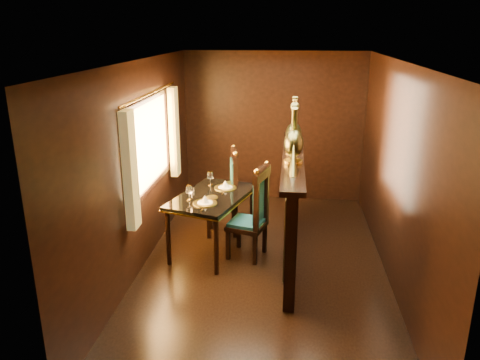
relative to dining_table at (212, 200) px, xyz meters
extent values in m
plane|color=black|center=(0.70, -0.38, -0.71)|extent=(5.00, 5.00, 0.00)
cube|color=black|center=(0.70, 2.12, 0.54)|extent=(3.00, 0.04, 2.50)
cube|color=black|center=(0.70, -2.88, 0.54)|extent=(3.00, 0.04, 2.50)
cube|color=black|center=(-0.80, -0.38, 0.54)|extent=(0.04, 5.00, 2.50)
cube|color=black|center=(2.20, -0.38, 0.54)|extent=(0.04, 5.00, 2.50)
cube|color=beige|center=(0.70, -0.38, 1.79)|extent=(3.00, 5.00, 0.04)
cube|color=#FFC672|center=(-0.79, -0.08, 0.74)|extent=(0.01, 1.70, 1.05)
cube|color=gold|center=(-0.70, -1.05, 0.69)|extent=(0.10, 0.22, 1.30)
cube|color=gold|center=(-0.70, 0.89, 0.69)|extent=(0.10, 0.22, 1.30)
cylinder|color=yellow|center=(-0.72, -0.08, 1.39)|extent=(0.03, 2.20, 0.03)
cube|color=black|center=(1.03, -0.08, -0.06)|extent=(0.12, 2.60, 1.30)
cube|color=#3C3B1B|center=(0.96, -0.08, -0.01)|extent=(0.02, 2.20, 0.95)
cube|color=black|center=(1.03, -0.08, 0.62)|extent=(0.26, 2.70, 0.06)
cube|color=black|center=(0.00, 0.00, 0.05)|extent=(1.12, 1.47, 0.04)
cube|color=yellow|center=(0.00, 0.00, 0.02)|extent=(1.14, 1.49, 0.02)
cylinder|color=black|center=(-0.48, -0.48, -0.35)|extent=(0.06, 0.06, 0.72)
cylinder|color=black|center=(0.15, -0.66, -0.35)|extent=(0.06, 0.06, 0.72)
cylinder|color=black|center=(-0.15, 0.66, -0.35)|extent=(0.06, 0.06, 0.72)
cylinder|color=black|center=(0.49, 0.47, -0.35)|extent=(0.06, 0.06, 0.72)
cylinder|color=#B59221|center=(-0.03, -0.33, 0.08)|extent=(0.30, 0.30, 0.01)
cone|color=silver|center=(-0.03, -0.33, 0.13)|extent=(0.11, 0.11, 0.10)
cylinder|color=#B59221|center=(0.13, 0.28, 0.08)|extent=(0.30, 0.30, 0.01)
cone|color=silver|center=(0.13, 0.28, 0.13)|extent=(0.11, 0.11, 0.10)
cylinder|color=silver|center=(-0.27, 0.03, 0.10)|extent=(0.03, 0.03, 0.06)
cylinder|color=silver|center=(-0.26, 0.09, 0.10)|extent=(0.03, 0.03, 0.06)
cube|color=black|center=(0.47, -0.14, -0.28)|extent=(0.55, 0.55, 0.06)
cube|color=#135158|center=(0.47, -0.14, -0.23)|extent=(0.49, 0.49, 0.05)
cube|color=#135158|center=(0.65, -0.19, 0.09)|extent=(0.13, 0.34, 0.57)
cube|color=black|center=(0.24, -0.27, -0.51)|extent=(0.05, 0.05, 0.40)
cube|color=black|center=(0.60, -0.37, -0.51)|extent=(0.05, 0.05, 0.40)
cube|color=black|center=(0.34, 0.08, -0.51)|extent=(0.05, 0.05, 0.40)
cube|color=black|center=(0.69, -0.01, -0.51)|extent=(0.05, 0.05, 0.40)
sphere|color=yellow|center=(0.60, -0.37, 0.52)|extent=(0.07, 0.07, 0.07)
sphere|color=yellow|center=(0.70, -0.02, 0.52)|extent=(0.07, 0.07, 0.07)
cube|color=black|center=(0.03, 0.55, -0.28)|extent=(0.52, 0.52, 0.06)
cube|color=#135158|center=(0.03, 0.55, -0.23)|extent=(0.47, 0.47, 0.05)
cube|color=#135158|center=(0.22, 0.59, 0.09)|extent=(0.10, 0.35, 0.57)
cube|color=black|center=(-0.12, 0.34, -0.51)|extent=(0.05, 0.05, 0.40)
cube|color=black|center=(0.25, 0.41, -0.51)|extent=(0.05, 0.05, 0.40)
cube|color=black|center=(-0.18, 0.70, -0.51)|extent=(0.05, 0.05, 0.40)
cube|color=black|center=(0.18, 0.77, -0.51)|extent=(0.05, 0.05, 0.40)
sphere|color=yellow|center=(0.26, 0.41, 0.52)|extent=(0.07, 0.07, 0.07)
sphere|color=yellow|center=(0.19, 0.77, 0.52)|extent=(0.07, 0.07, 0.07)
camera|label=1|loc=(0.98, -5.65, 2.15)|focal=35.00mm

